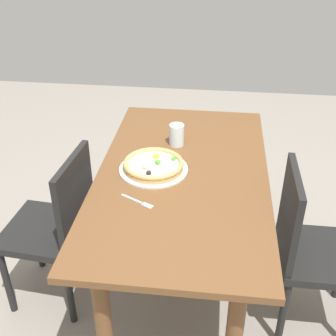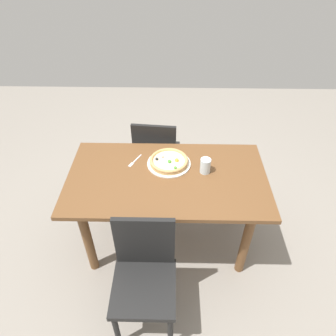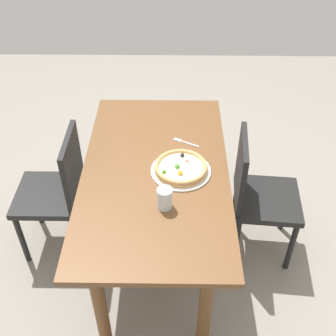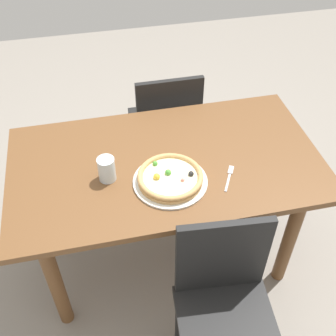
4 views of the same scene
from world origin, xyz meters
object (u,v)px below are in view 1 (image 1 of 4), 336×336
(plate, at_px, (154,169))
(fork, at_px, (139,202))
(dining_table, at_px, (182,194))
(chair_far, at_px, (310,247))
(chair_near, at_px, (57,225))
(drinking_glass, at_px, (177,135))
(pizza, at_px, (154,165))

(plate, xyz_separation_m, fork, (0.27, -0.02, -0.00))
(dining_table, relative_size, chair_far, 1.66)
(chair_near, height_order, fork, chair_near)
(drinking_glass, bearing_deg, dining_table, 11.74)
(dining_table, xyz_separation_m, pizza, (-0.01, -0.14, 0.15))
(dining_table, distance_m, fork, 0.33)
(chair_far, height_order, drinking_glass, drinking_glass)
(fork, distance_m, drinking_glass, 0.55)
(dining_table, distance_m, drinking_glass, 0.34)
(pizza, xyz_separation_m, drinking_glass, (-0.27, 0.08, 0.03))
(dining_table, bearing_deg, plate, -94.49)
(pizza, bearing_deg, chair_far, 79.43)
(plate, height_order, drinking_glass, drinking_glass)
(chair_far, relative_size, drinking_glass, 7.63)
(chair_near, xyz_separation_m, plate, (-0.12, 0.48, 0.29))
(dining_table, xyz_separation_m, plate, (-0.01, -0.14, 0.13))
(dining_table, bearing_deg, pizza, -94.56)
(plate, height_order, fork, plate)
(chair_far, bearing_deg, drinking_glass, -120.92)
(dining_table, xyz_separation_m, fork, (0.26, -0.16, 0.12))
(chair_far, xyz_separation_m, pizza, (-0.14, -0.76, 0.31))
(dining_table, height_order, chair_far, chair_far)
(plate, xyz_separation_m, drinking_glass, (-0.27, 0.08, 0.05))
(dining_table, bearing_deg, drinking_glass, -168.26)
(chair_near, relative_size, pizza, 3.03)
(plate, distance_m, pizza, 0.03)
(pizza, distance_m, drinking_glass, 0.28)
(chair_far, bearing_deg, pizza, -100.35)
(chair_far, height_order, fork, chair_far)
(drinking_glass, bearing_deg, fork, -11.14)
(chair_near, distance_m, plate, 0.57)
(dining_table, distance_m, pizza, 0.21)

